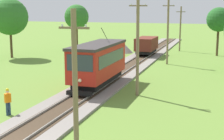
# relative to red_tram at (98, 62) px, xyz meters

# --- Properties ---
(red_tram) EXTENTS (2.60, 8.54, 4.79)m
(red_tram) POSITION_rel_red_tram_xyz_m (0.00, 0.00, 0.00)
(red_tram) COLOR red
(red_tram) RESTS_ON rail_right
(freight_car) EXTENTS (2.40, 5.20, 2.31)m
(freight_car) POSITION_rel_red_tram_xyz_m (-0.00, 19.73, -0.64)
(freight_car) COLOR maroon
(freight_car) RESTS_ON rail_right
(utility_pole_foreground) EXTENTS (1.40, 0.29, 6.81)m
(utility_pole_foreground) POSITION_rel_red_tram_xyz_m (3.83, -13.42, 1.31)
(utility_pole_foreground) COLOR #7A664C
(utility_pole_foreground) RESTS_ON ground
(utility_pole_near_tram) EXTENTS (1.40, 0.41, 7.91)m
(utility_pole_near_tram) POSITION_rel_red_tram_xyz_m (3.83, -1.66, 1.86)
(utility_pole_near_tram) COLOR #7A664C
(utility_pole_near_tram) RESTS_ON ground
(utility_pole_mid) EXTENTS (1.40, 0.50, 7.94)m
(utility_pole_mid) POSITION_rel_red_tram_xyz_m (3.83, 13.68, 1.87)
(utility_pole_mid) COLOR #7A664C
(utility_pole_mid) RESTS_ON ground
(utility_pole_far) EXTENTS (1.40, 0.49, 6.93)m
(utility_pole_far) POSITION_rel_red_tram_xyz_m (3.83, 26.75, 1.37)
(utility_pole_far) COLOR #7A664C
(utility_pole_far) RESTS_ON ground
(gravel_pile) EXTENTS (2.68, 2.68, 1.36)m
(gravel_pile) POSITION_rel_red_tram_xyz_m (-3.93, 22.13, -1.51)
(gravel_pile) COLOR gray
(gravel_pile) RESTS_ON ground
(track_worker) EXTENTS (0.41, 0.45, 1.78)m
(track_worker) POSITION_rel_red_tram_xyz_m (-2.90, -8.95, -1.21)
(track_worker) COLOR navy
(track_worker) RESTS_ON ground
(tree_left_near) EXTENTS (3.40, 3.40, 6.82)m
(tree_left_near) POSITION_rel_red_tram_xyz_m (9.51, 23.08, 2.89)
(tree_left_near) COLOR #4C3823
(tree_left_near) RESTS_ON ground
(tree_right_near) EXTENTS (4.92, 4.92, 8.01)m
(tree_right_near) POSITION_rel_red_tram_xyz_m (-17.23, 12.57, 3.35)
(tree_right_near) COLOR #4C3823
(tree_right_near) RESTS_ON ground
(tree_right_far) EXTENTS (3.83, 3.83, 7.24)m
(tree_right_far) POSITION_rel_red_tram_xyz_m (-11.92, 22.68, 3.10)
(tree_right_far) COLOR #4C3823
(tree_right_far) RESTS_ON ground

